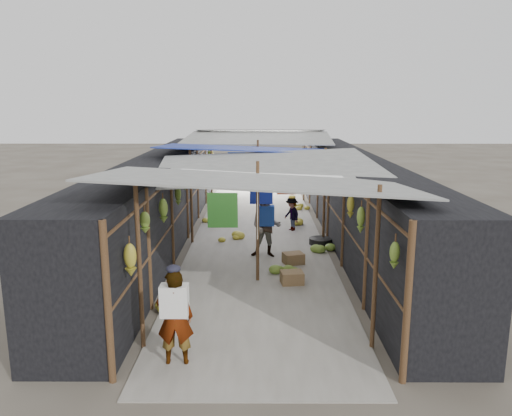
{
  "coord_description": "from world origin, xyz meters",
  "views": [
    {
      "loc": [
        0.01,
        -7.23,
        3.78
      ],
      "look_at": [
        -0.04,
        4.72,
        1.25
      ],
      "focal_mm": 35.0,
      "sensor_mm": 36.0,
      "label": 1
    }
  ],
  "objects_px": {
    "black_basin": "(320,242)",
    "vendor_seated": "(292,214)",
    "shopper_blue": "(266,227)",
    "vendor_elderly": "(175,317)",
    "crate_near": "(292,278)"
  },
  "relations": [
    {
      "from": "vendor_elderly",
      "to": "shopper_blue",
      "type": "height_order",
      "value": "shopper_blue"
    },
    {
      "from": "black_basin",
      "to": "crate_near",
      "type": "bearing_deg",
      "value": -107.91
    },
    {
      "from": "black_basin",
      "to": "vendor_elderly",
      "type": "bearing_deg",
      "value": -114.69
    },
    {
      "from": "black_basin",
      "to": "shopper_blue",
      "type": "distance_m",
      "value": 1.96
    },
    {
      "from": "shopper_blue",
      "to": "vendor_seated",
      "type": "relative_size",
      "value": 1.52
    },
    {
      "from": "black_basin",
      "to": "vendor_elderly",
      "type": "xyz_separation_m",
      "value": [
        -2.9,
        -6.3,
        0.64
      ]
    },
    {
      "from": "shopper_blue",
      "to": "vendor_seated",
      "type": "bearing_deg",
      "value": 80.29
    },
    {
      "from": "black_basin",
      "to": "vendor_seated",
      "type": "height_order",
      "value": "vendor_seated"
    },
    {
      "from": "shopper_blue",
      "to": "vendor_seated",
      "type": "height_order",
      "value": "shopper_blue"
    },
    {
      "from": "crate_near",
      "to": "vendor_elderly",
      "type": "bearing_deg",
      "value": -127.8
    },
    {
      "from": "shopper_blue",
      "to": "vendor_seated",
      "type": "xyz_separation_m",
      "value": [
        0.81,
        2.58,
        -0.27
      ]
    },
    {
      "from": "vendor_elderly",
      "to": "vendor_seated",
      "type": "distance_m",
      "value": 8.11
    },
    {
      "from": "vendor_elderly",
      "to": "vendor_seated",
      "type": "relative_size",
      "value": 1.42
    },
    {
      "from": "black_basin",
      "to": "vendor_seated",
      "type": "distance_m",
      "value": 1.7
    },
    {
      "from": "crate_near",
      "to": "black_basin",
      "type": "bearing_deg",
      "value": 64.58
    }
  ]
}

